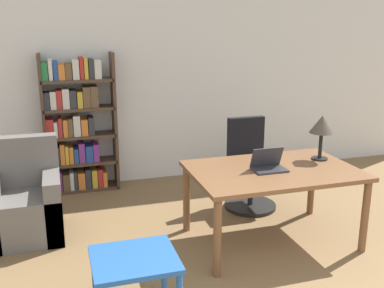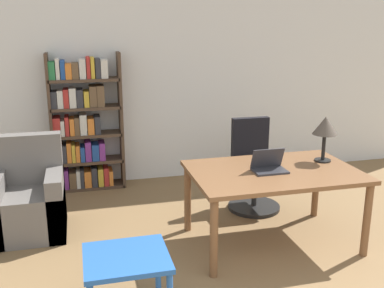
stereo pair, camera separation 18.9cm
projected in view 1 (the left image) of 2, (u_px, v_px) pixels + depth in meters
wall_back at (170, 79)px, 5.93m from camera, size 8.00×0.06×2.70m
desk at (273, 177)px, 4.26m from camera, size 1.57×1.03×0.74m
laptop at (268, 165)px, 4.19m from camera, size 0.31×0.21×0.21m
table_lamp at (322, 126)px, 4.44m from camera, size 0.24×0.24×0.45m
office_chair at (249, 170)px, 5.16m from camera, size 0.59×0.59×1.03m
side_table_blue at (135, 268)px, 3.09m from camera, size 0.58×0.53×0.52m
armchair at (24, 205)px, 4.44m from camera, size 0.72×0.69×0.98m
bookshelf at (76, 127)px, 5.54m from camera, size 0.88×0.28×1.73m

